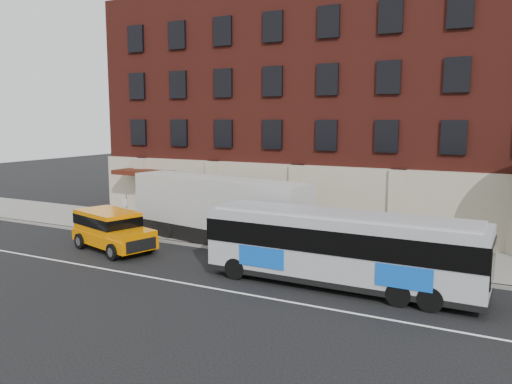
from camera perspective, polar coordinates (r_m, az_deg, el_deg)
The scene contains 9 objects.
ground at distance 21.93m, azimuth -7.84°, elevation -10.43°, with size 120.00×120.00×0.00m, color black.
sidewalk at distance 29.41m, azimuth 2.38°, elevation -5.38°, with size 60.00×6.00×0.15m, color gray.
kerb at distance 26.81m, azimuth -0.37°, elevation -6.72°, with size 60.00×0.25×0.15m, color gray.
lane_line at distance 22.31m, azimuth -7.09°, elevation -10.07°, with size 60.00×0.12×0.01m, color white.
building at distance 35.92m, azimuth 7.89°, elevation 9.09°, with size 30.00×12.10×15.00m.
sign_pole at distance 31.41m, azimuth -14.09°, elevation -2.18°, with size 0.30×0.20×2.50m.
city_bus at distance 21.59m, azimuth 9.29°, elevation -5.96°, with size 11.48×2.56×3.14m.
yellow_suv at distance 28.49m, azimuth -15.68°, elevation -3.83°, with size 5.57×3.49×2.07m.
shipping_container at distance 28.63m, azimuth -4.20°, elevation -2.17°, with size 11.35×4.16×3.71m.
Camera 1 is at (12.12, -16.89, 6.98)m, focal length 36.33 mm.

